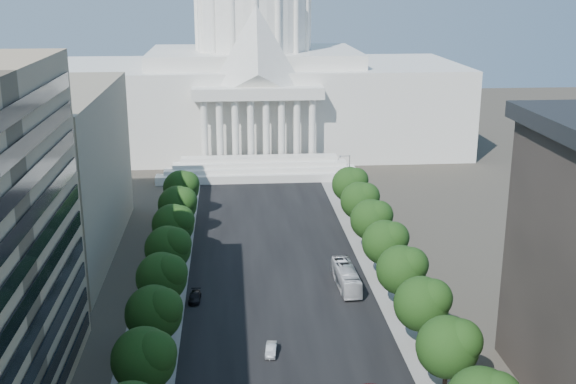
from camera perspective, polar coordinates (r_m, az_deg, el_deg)
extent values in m
cube|color=black|center=(127.60, -1.02, -5.89)|extent=(30.00, 260.00, 0.01)
cube|color=gray|center=(127.92, -9.59, -6.08)|extent=(8.00, 260.00, 0.02)
cube|color=gray|center=(130.10, 7.40, -5.59)|extent=(8.00, 260.00, 0.02)
cube|color=white|center=(215.98, -2.68, 6.81)|extent=(120.00, 50.00, 25.00)
cube|color=white|center=(214.04, -2.73, 10.64)|extent=(60.00, 40.00, 4.00)
cube|color=white|center=(188.07, -2.40, 7.85)|extent=(34.00, 8.00, 3.00)
cylinder|color=white|center=(213.28, -2.77, 13.31)|extent=(32.00, 32.00, 16.00)
cube|color=gray|center=(138.23, -21.62, 1.24)|extent=(38.00, 52.00, 30.00)
sphere|color=black|center=(87.44, -11.34, -12.82)|extent=(7.60, 7.60, 7.60)
sphere|color=black|center=(86.08, -10.54, -12.41)|extent=(5.32, 5.32, 5.32)
cylinder|color=#33261C|center=(100.15, -10.43, -11.84)|extent=(0.56, 0.56, 2.94)
sphere|color=black|center=(98.03, -10.57, -9.41)|extent=(7.60, 7.60, 7.60)
sphere|color=black|center=(96.73, -9.86, -9.00)|extent=(5.32, 5.32, 5.32)
cylinder|color=#33261C|center=(110.82, -9.85, -8.91)|extent=(0.56, 0.56, 2.94)
sphere|color=black|center=(108.92, -9.97, -6.68)|extent=(7.60, 7.60, 7.60)
sphere|color=black|center=(107.66, -9.32, -6.27)|extent=(5.32, 5.32, 5.32)
cylinder|color=#33261C|center=(121.75, -9.38, -6.51)|extent=(0.56, 0.56, 2.94)
sphere|color=black|center=(120.01, -9.48, -4.44)|extent=(7.60, 7.60, 7.60)
sphere|color=black|center=(118.80, -8.89, -4.04)|extent=(5.32, 5.32, 5.32)
cylinder|color=#33261C|center=(132.85, -8.99, -4.50)|extent=(0.56, 0.56, 2.94)
sphere|color=black|center=(131.27, -9.08, -2.58)|extent=(7.60, 7.60, 7.60)
sphere|color=black|center=(130.09, -8.54, -2.20)|extent=(5.32, 5.32, 5.32)
cylinder|color=#33261C|center=(144.11, -8.66, -2.80)|extent=(0.56, 0.56, 2.94)
sphere|color=black|center=(142.65, -8.74, -1.02)|extent=(7.60, 7.60, 7.60)
sphere|color=black|center=(141.49, -8.24, -0.66)|extent=(5.32, 5.32, 5.32)
cylinder|color=#33261C|center=(155.47, -8.38, -1.35)|extent=(0.56, 0.56, 2.94)
sphere|color=black|center=(154.12, -8.45, 0.31)|extent=(7.60, 7.60, 7.60)
sphere|color=black|center=(152.99, -7.99, 0.65)|extent=(5.32, 5.32, 5.32)
cylinder|color=#33261C|center=(92.72, 12.29, -14.42)|extent=(0.56, 0.56, 2.94)
sphere|color=black|center=(90.44, 12.47, -11.85)|extent=(7.60, 7.60, 7.60)
sphere|color=black|center=(89.66, 13.49, -11.37)|extent=(5.32, 5.32, 5.32)
cylinder|color=#33261C|center=(102.77, 10.36, -11.06)|extent=(0.56, 0.56, 2.94)
sphere|color=black|center=(100.71, 10.50, -8.68)|extent=(7.60, 7.60, 7.60)
sphere|color=black|center=(99.92, 11.39, -8.22)|extent=(5.32, 5.32, 5.32)
cylinder|color=#33261C|center=(113.20, 8.81, -8.30)|extent=(0.56, 0.56, 2.94)
sphere|color=black|center=(111.34, 8.91, -6.10)|extent=(7.60, 7.60, 7.60)
sphere|color=black|center=(110.54, 9.71, -5.67)|extent=(5.32, 5.32, 5.32)
cylinder|color=#33261C|center=(123.91, 7.54, -6.01)|extent=(0.56, 0.56, 2.94)
sphere|color=black|center=(122.21, 7.62, -3.97)|extent=(7.60, 7.60, 7.60)
sphere|color=black|center=(121.41, 8.33, -3.56)|extent=(5.32, 5.32, 5.32)
cylinder|color=#33261C|center=(134.84, 6.49, -4.08)|extent=(0.56, 0.56, 2.94)
sphere|color=black|center=(133.28, 6.55, -2.19)|extent=(7.60, 7.60, 7.60)
sphere|color=black|center=(132.48, 7.19, -1.80)|extent=(5.32, 5.32, 5.32)
cylinder|color=#33261C|center=(145.94, 5.59, -2.44)|extent=(0.56, 0.56, 2.94)
sphere|color=black|center=(144.50, 5.65, -0.68)|extent=(7.60, 7.60, 7.60)
sphere|color=black|center=(143.70, 6.23, -0.32)|extent=(5.32, 5.32, 5.32)
cylinder|color=#33261C|center=(157.17, 4.83, -1.04)|extent=(0.56, 0.56, 2.94)
sphere|color=black|center=(155.84, 4.87, 0.61)|extent=(7.60, 7.60, 7.60)
sphere|color=black|center=(155.03, 5.41, 0.95)|extent=(5.32, 5.32, 5.32)
cylinder|color=gray|center=(102.08, 11.82, -9.44)|extent=(0.18, 0.18, 9.00)
cylinder|color=gray|center=(99.98, 11.30, -7.27)|extent=(2.40, 0.14, 0.14)
sphere|color=gray|center=(99.73, 10.68, -7.36)|extent=(0.44, 0.44, 0.44)
cylinder|color=gray|center=(124.25, 8.63, -4.49)|extent=(0.18, 0.18, 9.00)
cylinder|color=gray|center=(122.53, 8.17, -2.63)|extent=(2.40, 0.14, 0.14)
sphere|color=gray|center=(122.33, 7.66, -2.69)|extent=(0.44, 0.44, 0.44)
cylinder|color=gray|center=(147.33, 6.45, -1.05)|extent=(0.18, 0.18, 9.00)
cylinder|color=gray|center=(145.88, 6.04, 0.55)|extent=(2.40, 0.14, 0.14)
sphere|color=gray|center=(145.71, 5.61, 0.51)|extent=(0.44, 0.44, 0.44)
cylinder|color=gray|center=(170.95, 4.87, 1.45)|extent=(0.18, 0.18, 9.00)
cylinder|color=gray|center=(169.70, 4.50, 2.85)|extent=(2.40, 0.14, 0.14)
sphere|color=gray|center=(169.55, 4.13, 2.81)|extent=(0.44, 0.44, 0.44)
imported|color=#B9BDC2|center=(99.30, -1.34, -12.34)|extent=(1.89, 4.13, 1.31)
imported|color=black|center=(115.18, -7.37, -8.24)|extent=(2.03, 4.50, 1.28)
imported|color=silver|center=(119.16, 4.62, -6.71)|extent=(3.26, 12.50, 3.46)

